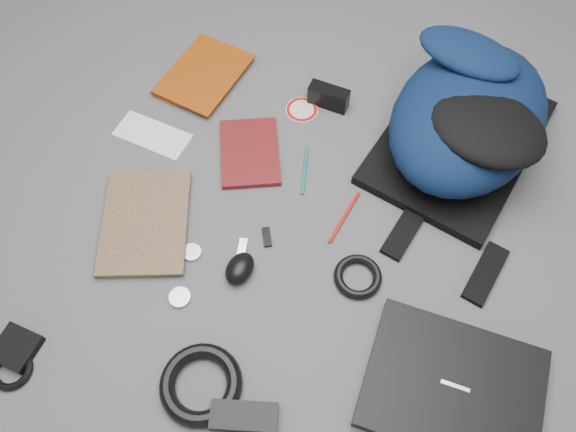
% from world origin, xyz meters
% --- Properties ---
extents(ground, '(4.00, 4.00, 0.00)m').
position_xyz_m(ground, '(0.00, 0.00, 0.00)').
color(ground, '#4F4F51').
rests_on(ground, ground).
extents(backpack, '(0.54, 0.64, 0.23)m').
position_xyz_m(backpack, '(0.38, 0.32, 0.11)').
color(backpack, black).
rests_on(backpack, ground).
extents(laptop, '(0.38, 0.31, 0.04)m').
position_xyz_m(laptop, '(0.42, -0.31, 0.02)').
color(laptop, black).
rests_on(laptop, ground).
extents(textbook_red, '(0.25, 0.29, 0.03)m').
position_xyz_m(textbook_red, '(-0.43, 0.41, 0.01)').
color(textbook_red, '#7F2F07').
rests_on(textbook_red, ground).
extents(comic_book, '(0.27, 0.32, 0.02)m').
position_xyz_m(comic_book, '(-0.43, -0.12, 0.01)').
color(comic_book, '#C3880D').
rests_on(comic_book, ground).
extents(envelope, '(0.21, 0.13, 0.00)m').
position_xyz_m(envelope, '(-0.41, 0.16, 0.00)').
color(envelope, silver).
rests_on(envelope, ground).
extents(dvd_case, '(0.21, 0.24, 0.02)m').
position_xyz_m(dvd_case, '(-0.14, 0.17, 0.01)').
color(dvd_case, '#490E0F').
rests_on(dvd_case, ground).
extents(compact_camera, '(0.11, 0.06, 0.06)m').
position_xyz_m(compact_camera, '(0.02, 0.38, 0.03)').
color(compact_camera, black).
rests_on(compact_camera, ground).
extents(sticker_disc, '(0.10, 0.10, 0.00)m').
position_xyz_m(sticker_disc, '(-0.04, 0.34, 0.00)').
color(sticker_disc, silver).
rests_on(sticker_disc, ground).
extents(pen_teal, '(0.03, 0.14, 0.01)m').
position_xyz_m(pen_teal, '(0.01, 0.15, 0.00)').
color(pen_teal, '#0D776B').
rests_on(pen_teal, ground).
extents(pen_red, '(0.05, 0.15, 0.01)m').
position_xyz_m(pen_red, '(0.13, 0.04, 0.00)').
color(pen_red, '#B31C0D').
rests_on(pen_red, ground).
extents(id_badge, '(0.07, 0.09, 0.00)m').
position_xyz_m(id_badge, '(-0.28, -0.12, 0.00)').
color(id_badge, '#1646A6').
rests_on(id_badge, ground).
extents(usb_black, '(0.04, 0.05, 0.01)m').
position_xyz_m(usb_black, '(-0.04, -0.06, 0.00)').
color(usb_black, black).
rests_on(usb_black, ground).
extents(usb_silver, '(0.02, 0.05, 0.01)m').
position_xyz_m(usb_silver, '(-0.09, -0.10, 0.00)').
color(usb_silver, silver).
rests_on(usb_silver, ground).
extents(mouse, '(0.08, 0.09, 0.04)m').
position_xyz_m(mouse, '(-0.07, -0.16, 0.02)').
color(mouse, black).
rests_on(mouse, ground).
extents(headphone_left, '(0.05, 0.05, 0.01)m').
position_xyz_m(headphone_left, '(-0.20, -0.14, 0.01)').
color(headphone_left, '#B3B3B6').
rests_on(headphone_left, ground).
extents(headphone_right, '(0.05, 0.05, 0.01)m').
position_xyz_m(headphone_right, '(-0.19, -0.25, 0.01)').
color(headphone_right, '#BCBCBE').
rests_on(headphone_right, ground).
extents(cable_coil, '(0.14, 0.14, 0.02)m').
position_xyz_m(cable_coil, '(0.19, -0.11, 0.01)').
color(cable_coil, black).
rests_on(cable_coil, ground).
extents(power_brick, '(0.14, 0.08, 0.03)m').
position_xyz_m(power_brick, '(0.02, -0.47, 0.02)').
color(power_brick, black).
rests_on(power_brick, ground).
extents(power_cord_coil, '(0.20, 0.20, 0.03)m').
position_xyz_m(power_cord_coil, '(-0.08, -0.43, 0.02)').
color(power_cord_coil, black).
rests_on(power_cord_coil, ground).
extents(pouch, '(0.10, 0.10, 0.02)m').
position_xyz_m(pouch, '(-0.49, -0.44, 0.01)').
color(pouch, black).
rests_on(pouch, ground).
extents(earbud_coil, '(0.11, 0.11, 0.02)m').
position_xyz_m(earbud_coil, '(-0.48, -0.49, 0.01)').
color(earbud_coil, black).
rests_on(earbud_coil, ground).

